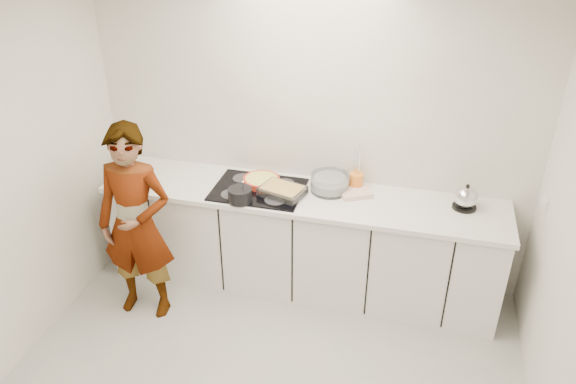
% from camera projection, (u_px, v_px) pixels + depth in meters
% --- Properties ---
extents(ceiling, '(3.60, 3.20, 0.00)m').
position_uv_depth(ceiling, '(241.00, 7.00, 2.56)').
color(ceiling, white).
rests_on(ceiling, wall_back).
extents(wall_back, '(3.60, 0.00, 2.60)m').
position_uv_depth(wall_back, '(311.00, 134.00, 4.54)').
color(wall_back, white).
rests_on(wall_back, ground).
extents(base_cabinets, '(3.20, 0.58, 0.87)m').
position_uv_depth(base_cabinets, '(301.00, 244.00, 4.70)').
color(base_cabinets, white).
rests_on(base_cabinets, floor).
extents(countertop, '(3.24, 0.64, 0.04)m').
position_uv_depth(countertop, '(301.00, 197.00, 4.48)').
color(countertop, white).
rests_on(countertop, base_cabinets).
extents(hob, '(0.72, 0.54, 0.01)m').
position_uv_depth(hob, '(259.00, 189.00, 4.52)').
color(hob, black).
rests_on(hob, countertop).
extents(tart_dish, '(0.33, 0.33, 0.05)m').
position_uv_depth(tart_dish, '(261.00, 180.00, 4.58)').
color(tart_dish, red).
rests_on(tart_dish, hob).
extents(saucepan, '(0.20, 0.20, 0.18)m').
position_uv_depth(saucepan, '(240.00, 195.00, 4.33)').
color(saucepan, black).
rests_on(saucepan, hob).
extents(baking_dish, '(0.39, 0.33, 0.06)m').
position_uv_depth(baking_dish, '(282.00, 190.00, 4.42)').
color(baking_dish, silver).
rests_on(baking_dish, hob).
extents(mixing_bowl, '(0.35, 0.35, 0.14)m').
position_uv_depth(mixing_bowl, '(330.00, 183.00, 4.49)').
color(mixing_bowl, silver).
rests_on(mixing_bowl, countertop).
extents(tea_towel, '(0.29, 0.27, 0.04)m').
position_uv_depth(tea_towel, '(355.00, 193.00, 4.45)').
color(tea_towel, white).
rests_on(tea_towel, countertop).
extents(kettle, '(0.19, 0.19, 0.21)m').
position_uv_depth(kettle, '(466.00, 198.00, 4.24)').
color(kettle, black).
rests_on(kettle, countertop).
extents(utensil_crock, '(0.11, 0.11, 0.14)m').
position_uv_depth(utensil_crock, '(356.00, 181.00, 4.51)').
color(utensil_crock, orange).
rests_on(utensil_crock, countertop).
extents(cook, '(0.62, 0.43, 1.62)m').
position_uv_depth(cook, '(136.00, 224.00, 4.26)').
color(cook, white).
rests_on(cook, floor).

